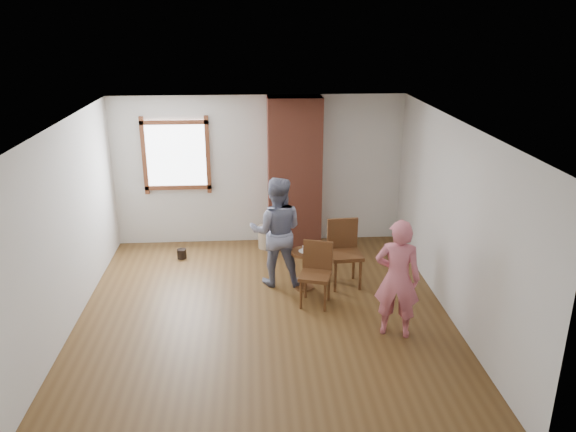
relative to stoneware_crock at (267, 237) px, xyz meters
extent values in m
plane|color=brown|center=(-0.12, -2.40, -0.20)|extent=(5.50, 5.50, 0.00)
cube|color=silver|center=(-0.12, 0.35, 1.10)|extent=(5.00, 0.04, 2.60)
cube|color=silver|center=(-2.62, -2.40, 1.10)|extent=(0.04, 5.50, 2.60)
cube|color=silver|center=(2.38, -2.40, 1.10)|extent=(0.04, 5.50, 2.60)
cube|color=white|center=(-0.12, -2.40, 2.40)|extent=(5.00, 5.50, 0.04)
cube|color=brown|center=(-1.52, 0.31, 1.40)|extent=(1.14, 0.06, 1.34)
cube|color=white|center=(-1.52, 0.33, 1.40)|extent=(1.00, 0.02, 1.20)
cube|color=#9D4C37|center=(0.48, 0.10, 1.10)|extent=(0.90, 0.50, 2.60)
cylinder|color=tan|center=(0.00, 0.00, 0.00)|extent=(0.35, 0.35, 0.40)
cylinder|color=black|center=(-1.44, -0.37, -0.12)|extent=(0.19, 0.19, 0.16)
cube|color=brown|center=(0.60, -2.11, 0.25)|extent=(0.52, 0.52, 0.05)
cylinder|color=brown|center=(0.39, -2.22, 0.02)|extent=(0.04, 0.04, 0.45)
cylinder|color=brown|center=(0.72, -2.32, 0.02)|extent=(0.04, 0.04, 0.45)
cylinder|color=brown|center=(0.49, -1.90, 0.02)|extent=(0.04, 0.04, 0.45)
cylinder|color=brown|center=(0.81, -1.99, 0.02)|extent=(0.04, 0.04, 0.45)
cube|color=brown|center=(0.66, -1.93, 0.47)|extent=(0.41, 0.16, 0.45)
cube|color=brown|center=(1.11, -1.54, 0.30)|extent=(0.50, 0.50, 0.06)
cylinder|color=brown|center=(0.94, -1.75, 0.05)|extent=(0.04, 0.04, 0.50)
cylinder|color=brown|center=(1.32, -1.71, 0.05)|extent=(0.04, 0.04, 0.50)
cylinder|color=brown|center=(0.91, -1.37, 0.05)|extent=(0.04, 0.04, 0.50)
cylinder|color=brown|center=(1.28, -1.34, 0.05)|extent=(0.04, 0.04, 0.50)
cube|color=brown|center=(1.10, -1.33, 0.55)|extent=(0.47, 0.08, 0.50)
cylinder|color=brown|center=(0.50, -1.61, 0.38)|extent=(0.40, 0.40, 0.04)
cylinder|color=brown|center=(0.50, -1.61, 0.09)|extent=(0.06, 0.06, 0.54)
cylinder|color=brown|center=(0.50, -1.61, -0.18)|extent=(0.28, 0.28, 0.03)
cylinder|color=white|center=(0.50, -1.61, 0.41)|extent=(0.18, 0.18, 0.01)
cube|color=white|center=(0.51, -1.61, 0.44)|extent=(0.08, 0.07, 0.06)
imported|color=#121333|center=(0.10, -1.38, 0.63)|extent=(0.86, 0.70, 1.66)
imported|color=#D86C7E|center=(1.53, -2.94, 0.58)|extent=(0.65, 0.53, 1.55)
camera|label=1|loc=(-0.25, -9.09, 3.65)|focal=35.00mm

